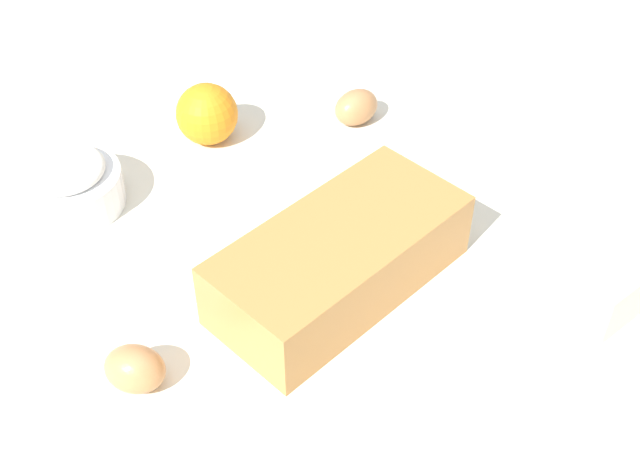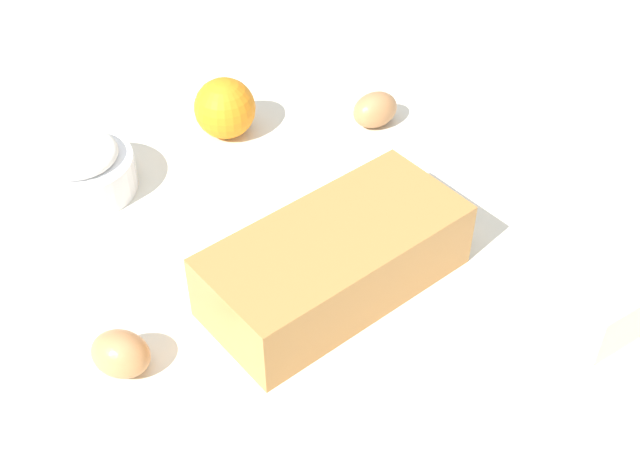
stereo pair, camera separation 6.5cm
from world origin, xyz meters
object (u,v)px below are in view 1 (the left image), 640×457
loaf_pan (340,258)px  flour_bowl (68,183)px  orange_fruit (207,114)px  butter_block (609,286)px  egg_beside_bowl (135,369)px  egg_near_butter (356,107)px

loaf_pan → flour_bowl: bearing=111.8°
flour_bowl → orange_fruit: (0.20, -0.00, 0.01)m
butter_block → egg_beside_bowl: 0.48m
egg_beside_bowl → orange_fruit: bearing=43.9°
loaf_pan → egg_beside_bowl: bearing=168.5°
orange_fruit → egg_near_butter: orange_fruit is taller
flour_bowl → butter_block: (0.33, -0.52, -0.00)m
loaf_pan → egg_near_butter: loaf_pan is taller
butter_block → egg_beside_bowl: bearing=150.3°
loaf_pan → egg_near_butter: (0.22, 0.21, -0.02)m
butter_block → egg_beside_bowl: (-0.42, 0.24, -0.01)m
butter_block → egg_near_butter: butter_block is taller
egg_near_butter → loaf_pan: bearing=-136.9°
loaf_pan → egg_beside_bowl: (-0.23, 0.03, -0.02)m
flour_bowl → butter_block: 0.61m
loaf_pan → egg_near_butter: size_ratio=4.53×
loaf_pan → egg_beside_bowl: 0.24m
loaf_pan → butter_block: (0.19, -0.21, -0.01)m
orange_fruit → butter_block: size_ratio=0.89×
loaf_pan → butter_block: 0.28m
loaf_pan → orange_fruit: same height
orange_fruit → egg_beside_bowl: 0.40m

